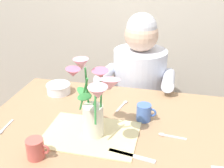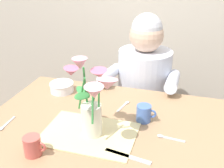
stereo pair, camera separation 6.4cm
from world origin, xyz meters
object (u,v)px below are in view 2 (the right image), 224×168
at_px(coffee_cup, 144,113).
at_px(ceramic_mug, 33,146).
at_px(seated_person, 143,99).
at_px(ceramic_bowl, 62,87).
at_px(dinner_knife, 128,156).
at_px(flower_vase, 92,101).

bearing_deg(coffee_cup, ceramic_mug, -135.46).
bearing_deg(coffee_cup, seated_person, 100.17).
bearing_deg(ceramic_bowl, dinner_knife, -42.13).
relative_size(ceramic_bowl, ceramic_mug, 1.46).
xyz_separation_m(dinner_knife, ceramic_mug, (-0.35, -0.09, 0.04)).
distance_m(ceramic_mug, coffee_cup, 0.51).
xyz_separation_m(seated_person, flower_vase, (-0.09, -0.73, 0.35)).
height_order(ceramic_mug, coffee_cup, same).
relative_size(ceramic_bowl, dinner_knife, 0.72).
bearing_deg(seated_person, coffee_cup, -78.00).
xyz_separation_m(flower_vase, dinner_knife, (0.17, -0.09, -0.17)).
height_order(flower_vase, ceramic_mug, flower_vase).
height_order(flower_vase, ceramic_bowl, flower_vase).
xyz_separation_m(flower_vase, coffee_cup, (0.18, 0.18, -0.13)).
relative_size(flower_vase, ceramic_bowl, 2.47).
xyz_separation_m(seated_person, ceramic_mug, (-0.27, -0.90, 0.22)).
relative_size(flower_vase, ceramic_mug, 3.62).
relative_size(dinner_knife, coffee_cup, 2.04).
distance_m(flower_vase, dinner_knife, 0.26).
xyz_separation_m(dinner_knife, coffee_cup, (0.01, 0.27, 0.04)).
height_order(ceramic_bowl, coffee_cup, coffee_cup).
height_order(flower_vase, coffee_cup, flower_vase).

